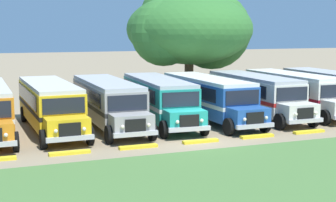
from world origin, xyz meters
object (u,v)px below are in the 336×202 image
at_px(parked_bus_slot_3, 108,101).
at_px(parked_bus_slot_5, 209,96).
at_px(parked_bus_slot_7, 294,91).
at_px(parked_bus_slot_2, 50,104).
at_px(parked_bus_slot_4, 159,98).
at_px(parked_bus_slot_6, 255,93).
at_px(broad_shade_tree, 189,28).
at_px(parked_bus_slot_8, 332,89).

bearing_deg(parked_bus_slot_3, parked_bus_slot_5, 87.06).
relative_size(parked_bus_slot_3, parked_bus_slot_7, 1.00).
bearing_deg(parked_bus_slot_2, parked_bus_slot_5, 85.66).
bearing_deg(parked_bus_slot_3, parked_bus_slot_2, -92.15).
relative_size(parked_bus_slot_2, parked_bus_slot_3, 1.00).
distance_m(parked_bus_slot_5, parked_bus_slot_7, 7.14).
xyz_separation_m(parked_bus_slot_4, parked_bus_slot_6, (7.05, -0.25, 0.00)).
bearing_deg(parked_bus_slot_7, broad_shade_tree, -155.32).
bearing_deg(parked_bus_slot_3, parked_bus_slot_4, 93.20).
relative_size(parked_bus_slot_7, broad_shade_tree, 0.89).
xyz_separation_m(parked_bus_slot_4, parked_bus_slot_8, (13.83, 0.08, 0.00)).
height_order(parked_bus_slot_8, broad_shade_tree, broad_shade_tree).
height_order(parked_bus_slot_3, parked_bus_slot_7, same).
bearing_deg(broad_shade_tree, parked_bus_slot_5, -106.04).
bearing_deg(parked_bus_slot_5, parked_bus_slot_4, -100.69).
bearing_deg(broad_shade_tree, parked_bus_slot_3, -135.51).
distance_m(parked_bus_slot_2, parked_bus_slot_4, 6.98).
xyz_separation_m(parked_bus_slot_8, broad_shade_tree, (-7.73, 9.12, 4.52)).
distance_m(parked_bus_slot_6, broad_shade_tree, 10.51).
bearing_deg(parked_bus_slot_8, parked_bus_slot_5, -84.26).
xyz_separation_m(parked_bus_slot_5, parked_bus_slot_8, (10.53, 0.63, 0.00)).
height_order(parked_bus_slot_6, parked_bus_slot_7, same).
xyz_separation_m(parked_bus_slot_3, parked_bus_slot_4, (3.46, 0.19, 0.00)).
distance_m(parked_bus_slot_3, broad_shade_tree, 14.13).
height_order(parked_bus_slot_2, parked_bus_slot_6, same).
bearing_deg(broad_shade_tree, parked_bus_slot_2, -144.73).
xyz_separation_m(parked_bus_slot_6, broad_shade_tree, (-0.95, 9.44, 4.52)).
bearing_deg(broad_shade_tree, parked_bus_slot_6, -84.25).
relative_size(parked_bus_slot_2, parked_bus_slot_6, 1.00).
relative_size(parked_bus_slot_7, parked_bus_slot_8, 1.00).
xyz_separation_m(parked_bus_slot_3, broad_shade_tree, (9.55, 9.38, 4.52)).
height_order(parked_bus_slot_5, parked_bus_slot_8, same).
bearing_deg(parked_bus_slot_2, parked_bus_slot_3, 86.18).
distance_m(parked_bus_slot_5, broad_shade_tree, 11.10).
relative_size(parked_bus_slot_4, parked_bus_slot_8, 1.00).
xyz_separation_m(parked_bus_slot_2, parked_bus_slot_8, (20.80, 0.13, 0.00)).
bearing_deg(parked_bus_slot_7, parked_bus_slot_2, -90.32).
distance_m(parked_bus_slot_2, parked_bus_slot_8, 20.80).
bearing_deg(parked_bus_slot_5, parked_bus_slot_2, -94.05).
bearing_deg(parked_bus_slot_3, broad_shade_tree, 134.61).
bearing_deg(parked_bus_slot_6, parked_bus_slot_8, 93.07).
distance_m(parked_bus_slot_3, parked_bus_slot_5, 6.76).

